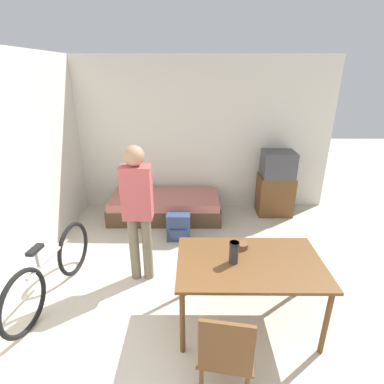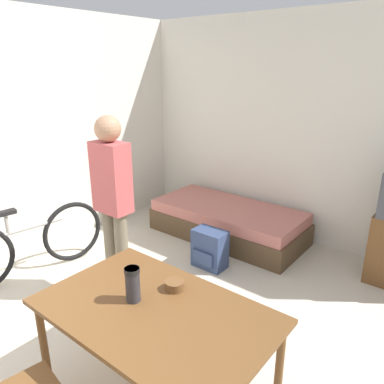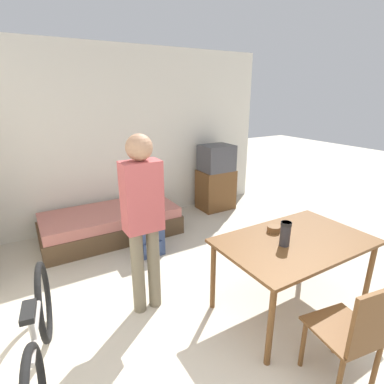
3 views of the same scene
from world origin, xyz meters
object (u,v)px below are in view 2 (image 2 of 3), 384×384
bicycle (29,244)px  mate_bowl (175,285)px  thermos_flask (133,283)px  dining_table (155,320)px  person_standing (113,195)px  daybed (228,222)px  backpack (210,249)px

bicycle → mate_bowl: size_ratio=13.20×
thermos_flask → mate_bowl: bearing=64.4°
dining_table → person_standing: (-1.19, 0.71, 0.34)m
daybed → thermos_flask: bearing=-69.8°
daybed → backpack: (0.27, -0.76, 0.01)m
bicycle → dining_table: bearing=-9.0°
daybed → bicycle: bicycle is taller
bicycle → mate_bowl: (2.10, -0.11, 0.42)m
backpack → mate_bowl: bearing=-62.4°
person_standing → daybed: bearing=85.2°
daybed → mate_bowl: 2.46m
dining_table → daybed: bearing=113.6°
mate_bowl → person_standing: bearing=157.5°
dining_table → bicycle: size_ratio=0.86×
dining_table → thermos_flask: (-0.16, -0.02, 0.20)m
backpack → daybed: bearing=109.4°
dining_table → mate_bowl: mate_bowl is taller
bicycle → backpack: 1.89m
daybed → thermos_flask: size_ratio=8.66×
thermos_flask → backpack: thermos_flask is taller
dining_table → bicycle: 2.19m
daybed → bicycle: (-1.09, -2.06, 0.15)m
person_standing → mate_bowl: (1.15, -0.47, -0.23)m
bicycle → backpack: size_ratio=3.83×
dining_table → thermos_flask: thermos_flask is taller
person_standing → backpack: person_standing is taller
mate_bowl → backpack: 1.68m
bicycle → thermos_flask: bearing=-10.2°
person_standing → thermos_flask: (1.03, -0.72, -0.14)m
daybed → backpack: backpack is taller
bicycle → thermos_flask: thermos_flask is taller
mate_bowl → bicycle: bearing=177.0°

